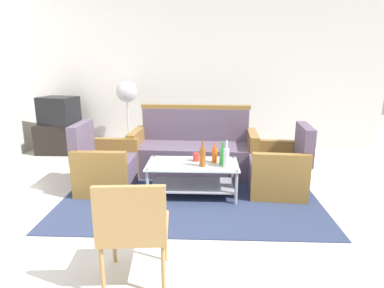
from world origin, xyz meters
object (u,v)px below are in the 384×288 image
object	(u,v)px
bottle_orange	(215,155)
bottle_brown	(203,157)
cup	(196,157)
television	(59,111)
couch	(194,151)
tv_stand	(62,138)
armchair_right	(279,170)
pedestal_fan	(127,96)
bottle_green	(223,156)
coffee_table	(193,174)
bottle_clear	(226,157)
armchair_left	(105,167)
wicker_chair	(133,225)

from	to	relation	value
bottle_orange	bottle_brown	size ratio (longest dim) A/B	0.81
cup	television	size ratio (longest dim) A/B	0.15
bottle_orange	cup	size ratio (longest dim) A/B	2.46
bottle_orange	cup	world-z (taller)	bottle_orange
couch	tv_stand	world-z (taller)	couch
couch	television	bearing A→B (deg)	-18.98
couch	armchair_right	distance (m)	1.30
armchair_right	pedestal_fan	size ratio (longest dim) A/B	0.67
bottle_brown	pedestal_fan	bearing A→B (deg)	124.22
couch	bottle_green	xyz separation A→B (m)	(0.37, -0.90, 0.20)
coffee_table	pedestal_fan	xyz separation A→B (m)	(-1.21, 1.86, 0.74)
bottle_clear	bottle_brown	bearing A→B (deg)	173.48
bottle_orange	tv_stand	xyz separation A→B (m)	(-2.68, 1.76, -0.24)
armchair_left	bottle_clear	bearing A→B (deg)	79.12
couch	bottle_clear	size ratio (longest dim) A/B	5.73
cup	pedestal_fan	size ratio (longest dim) A/B	0.08
bottle_clear	television	bearing A→B (deg)	145.33
cup	pedestal_fan	world-z (taller)	pedestal_fan
armchair_right	bottle_clear	distance (m)	0.79
coffee_table	bottle_clear	xyz separation A→B (m)	(0.40, -0.13, 0.26)
bottle_green	bottle_orange	xyz separation A→B (m)	(-0.09, 0.10, -0.01)
bottle_orange	armchair_left	bearing A→B (deg)	175.40
bottle_green	tv_stand	world-z (taller)	bottle_green
armchair_right	wicker_chair	bearing A→B (deg)	146.60
cup	couch	bearing A→B (deg)	94.00
bottle_orange	tv_stand	world-z (taller)	bottle_orange
bottle_brown	armchair_left	bearing A→B (deg)	167.86
armchair_left	pedestal_fan	xyz separation A→B (m)	(-0.08, 1.69, 0.73)
coffee_table	television	size ratio (longest dim) A/B	1.60
bottle_green	cup	size ratio (longest dim) A/B	2.84
bottle_green	cup	world-z (taller)	bottle_green
bottle_green	tv_stand	size ratio (longest dim) A/B	0.36
armchair_right	bottle_clear	xyz separation A→B (m)	(-0.69, -0.29, 0.24)
couch	coffee_table	distance (m)	0.86
bottle_clear	bottle_orange	xyz separation A→B (m)	(-0.13, 0.19, -0.03)
bottle_brown	bottle_clear	bearing A→B (deg)	-6.52
cup	wicker_chair	bearing A→B (deg)	-102.41
pedestal_fan	armchair_left	bearing A→B (deg)	-87.23
coffee_table	couch	bearing A→B (deg)	90.90
armchair_right	wicker_chair	size ratio (longest dim) A/B	1.01
armchair_left	bottle_green	world-z (taller)	armchair_left
armchair_right	television	size ratio (longest dim) A/B	1.24
coffee_table	cup	bearing A→B (deg)	67.11
bottle_clear	pedestal_fan	world-z (taller)	pedestal_fan
armchair_right	tv_stand	world-z (taller)	armchair_right
cup	wicker_chair	xyz separation A→B (m)	(-0.39, -1.78, 0.03)
cup	tv_stand	xyz separation A→B (m)	(-2.46, 1.71, -0.20)
armchair_left	bottle_orange	world-z (taller)	armchair_left
coffee_table	bottle_orange	size ratio (longest dim) A/B	4.47
coffee_table	wicker_chair	distance (m)	1.73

